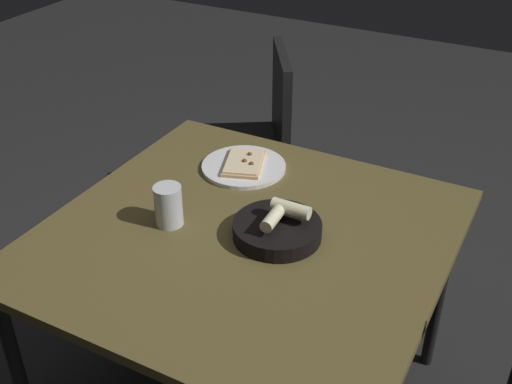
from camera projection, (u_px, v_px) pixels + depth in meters
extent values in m
cube|color=brown|center=(246.00, 236.00, 1.77)|extent=(1.08, 1.06, 0.03)
cylinder|color=black|center=(19.00, 378.00, 1.80)|extent=(0.04, 0.04, 0.68)
cylinder|color=black|center=(197.00, 214.00, 2.50)|extent=(0.04, 0.04, 0.68)
cylinder|color=black|center=(440.00, 289.00, 2.12)|extent=(0.04, 0.04, 0.68)
cylinder|color=white|center=(244.00, 167.00, 2.06)|extent=(0.27, 0.27, 0.01)
cube|color=tan|center=(244.00, 164.00, 2.06)|extent=(0.17, 0.21, 0.01)
cube|color=beige|center=(244.00, 161.00, 2.05)|extent=(0.16, 0.19, 0.01)
sphere|color=brown|center=(251.00, 164.00, 2.03)|extent=(0.02, 0.02, 0.02)
sphere|color=brown|center=(250.00, 154.00, 2.08)|extent=(0.02, 0.02, 0.02)
sphere|color=brown|center=(245.00, 161.00, 2.05)|extent=(0.02, 0.02, 0.02)
cylinder|color=black|center=(277.00, 230.00, 1.74)|extent=(0.24, 0.24, 0.05)
cylinder|color=beige|center=(291.00, 209.00, 1.71)|extent=(0.11, 0.04, 0.04)
cylinder|color=beige|center=(275.00, 216.00, 1.69)|extent=(0.04, 0.11, 0.04)
cylinder|color=#A71414|center=(293.00, 239.00, 1.70)|extent=(0.06, 0.06, 0.03)
cylinder|color=silver|center=(168.00, 206.00, 1.77)|extent=(0.08, 0.08, 0.12)
cylinder|color=#BD7E18|center=(169.00, 213.00, 1.78)|extent=(0.07, 0.07, 0.06)
cube|color=black|center=(234.00, 149.00, 2.74)|extent=(0.61, 0.61, 0.04)
cube|color=black|center=(281.00, 100.00, 2.63)|extent=(0.25, 0.37, 0.41)
cylinder|color=black|center=(193.00, 175.00, 3.01)|extent=(0.03, 0.03, 0.43)
cylinder|color=black|center=(192.00, 221.00, 2.69)|extent=(0.03, 0.03, 0.43)
cylinder|color=black|center=(273.00, 172.00, 3.03)|extent=(0.03, 0.03, 0.43)
cylinder|color=black|center=(281.00, 217.00, 2.71)|extent=(0.03, 0.03, 0.43)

